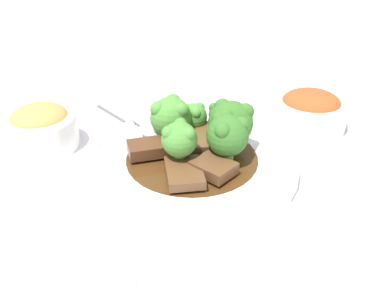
{
  "coord_description": "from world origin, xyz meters",
  "views": [
    {
      "loc": [
        0.18,
        0.42,
        0.3
      ],
      "look_at": [
        0.0,
        0.0,
        0.03
      ],
      "focal_mm": 42.0,
      "sensor_mm": 36.0,
      "label": 1
    }
  ],
  "objects_px": {
    "broccoli_floret_2": "(222,115)",
    "broccoli_floret_4": "(227,135)",
    "broccoli_floret_3": "(179,139)",
    "serving_spoon": "(152,127)",
    "beef_strip_2": "(154,147)",
    "broccoli_floret_0": "(171,116)",
    "broccoli_floret_1": "(231,122)",
    "sauce_dish": "(289,284)",
    "beef_strip_1": "(184,173)",
    "side_bowl_appetizer": "(41,127)",
    "main_plate": "(192,161)",
    "beef_strip_3": "(214,167)",
    "beef_strip_0": "(198,139)",
    "side_bowl_kimchi": "(310,111)",
    "broccoli_floret_5": "(194,116)"
  },
  "relations": [
    {
      "from": "broccoli_floret_0",
      "to": "sauce_dish",
      "type": "height_order",
      "value": "broccoli_floret_0"
    },
    {
      "from": "broccoli_floret_4",
      "to": "broccoli_floret_3",
      "type": "bearing_deg",
      "value": -13.36
    },
    {
      "from": "main_plate",
      "to": "side_bowl_kimchi",
      "type": "relative_size",
      "value": 2.55
    },
    {
      "from": "main_plate",
      "to": "sauce_dish",
      "type": "bearing_deg",
      "value": 90.35
    },
    {
      "from": "broccoli_floret_5",
      "to": "sauce_dish",
      "type": "xyz_separation_m",
      "value": [
        0.02,
        0.26,
        -0.04
      ]
    },
    {
      "from": "broccoli_floret_4",
      "to": "beef_strip_1",
      "type": "bearing_deg",
      "value": 13.24
    },
    {
      "from": "beef_strip_1",
      "to": "beef_strip_2",
      "type": "xyz_separation_m",
      "value": [
        0.01,
        -0.06,
        0.0
      ]
    },
    {
      "from": "beef_strip_2",
      "to": "serving_spoon",
      "type": "height_order",
      "value": "same"
    },
    {
      "from": "beef_strip_2",
      "to": "sauce_dish",
      "type": "relative_size",
      "value": 1.09
    },
    {
      "from": "beef_strip_2",
      "to": "broccoli_floret_2",
      "type": "distance_m",
      "value": 0.1
    },
    {
      "from": "main_plate",
      "to": "broccoli_floret_0",
      "type": "xyz_separation_m",
      "value": [
        0.01,
        -0.05,
        0.04
      ]
    },
    {
      "from": "broccoli_floret_2",
      "to": "side_bowl_appetizer",
      "type": "xyz_separation_m",
      "value": [
        0.21,
        -0.1,
        -0.02
      ]
    },
    {
      "from": "broccoli_floret_1",
      "to": "broccoli_floret_5",
      "type": "xyz_separation_m",
      "value": [
        0.03,
        -0.05,
        -0.01
      ]
    },
    {
      "from": "beef_strip_1",
      "to": "broccoli_floret_3",
      "type": "height_order",
      "value": "broccoli_floret_3"
    },
    {
      "from": "broccoli_floret_0",
      "to": "broccoli_floret_4",
      "type": "height_order",
      "value": "same"
    },
    {
      "from": "broccoli_floret_2",
      "to": "beef_strip_2",
      "type": "bearing_deg",
      "value": 3.96
    },
    {
      "from": "beef_strip_2",
      "to": "side_bowl_appetizer",
      "type": "relative_size",
      "value": 0.71
    },
    {
      "from": "broccoli_floret_3",
      "to": "beef_strip_0",
      "type": "bearing_deg",
      "value": -138.31
    },
    {
      "from": "beef_strip_1",
      "to": "side_bowl_appetizer",
      "type": "distance_m",
      "value": 0.21
    },
    {
      "from": "beef_strip_1",
      "to": "serving_spoon",
      "type": "xyz_separation_m",
      "value": [
        -0.0,
        -0.11,
        0.0
      ]
    },
    {
      "from": "beef_strip_1",
      "to": "sauce_dish",
      "type": "height_order",
      "value": "beef_strip_1"
    },
    {
      "from": "broccoli_floret_0",
      "to": "broccoli_floret_1",
      "type": "distance_m",
      "value": 0.08
    },
    {
      "from": "beef_strip_0",
      "to": "broccoli_floret_3",
      "type": "bearing_deg",
      "value": 41.69
    },
    {
      "from": "beef_strip_2",
      "to": "beef_strip_3",
      "type": "bearing_deg",
      "value": 125.15
    },
    {
      "from": "serving_spoon",
      "to": "main_plate",
      "type": "bearing_deg",
      "value": 108.55
    },
    {
      "from": "beef_strip_0",
      "to": "side_bowl_kimchi",
      "type": "relative_size",
      "value": 0.75
    },
    {
      "from": "beef_strip_0",
      "to": "sauce_dish",
      "type": "xyz_separation_m",
      "value": [
        0.02,
        0.23,
        -0.02
      ]
    },
    {
      "from": "broccoli_floret_0",
      "to": "beef_strip_2",
      "type": "bearing_deg",
      "value": 37.95
    },
    {
      "from": "broccoli_floret_0",
      "to": "broccoli_floret_1",
      "type": "height_order",
      "value": "broccoli_floret_1"
    },
    {
      "from": "beef_strip_3",
      "to": "broccoli_floret_2",
      "type": "height_order",
      "value": "broccoli_floret_2"
    },
    {
      "from": "broccoli_floret_0",
      "to": "serving_spoon",
      "type": "distance_m",
      "value": 0.04
    },
    {
      "from": "broccoli_floret_3",
      "to": "serving_spoon",
      "type": "bearing_deg",
      "value": -87.11
    },
    {
      "from": "beef_strip_2",
      "to": "broccoli_floret_3",
      "type": "height_order",
      "value": "broccoli_floret_3"
    },
    {
      "from": "broccoli_floret_0",
      "to": "beef_strip_3",
      "type": "bearing_deg",
      "value": 99.72
    },
    {
      "from": "broccoli_floret_2",
      "to": "broccoli_floret_4",
      "type": "distance_m",
      "value": 0.06
    },
    {
      "from": "main_plate",
      "to": "side_bowl_appetizer",
      "type": "relative_size",
      "value": 2.77
    },
    {
      "from": "beef_strip_3",
      "to": "beef_strip_2",
      "type": "bearing_deg",
      "value": -54.85
    },
    {
      "from": "broccoli_floret_1",
      "to": "main_plate",
      "type": "bearing_deg",
      "value": -0.63
    },
    {
      "from": "beef_strip_3",
      "to": "sauce_dish",
      "type": "relative_size",
      "value": 0.93
    },
    {
      "from": "beef_strip_0",
      "to": "side_bowl_appetizer",
      "type": "relative_size",
      "value": 0.82
    },
    {
      "from": "beef_strip_0",
      "to": "broccoli_floret_5",
      "type": "bearing_deg",
      "value": -104.44
    },
    {
      "from": "broccoli_floret_3",
      "to": "broccoli_floret_5",
      "type": "bearing_deg",
      "value": -125.05
    },
    {
      "from": "beef_strip_3",
      "to": "serving_spoon",
      "type": "distance_m",
      "value": 0.12
    },
    {
      "from": "broccoli_floret_1",
      "to": "beef_strip_0",
      "type": "bearing_deg",
      "value": -31.57
    },
    {
      "from": "beef_strip_1",
      "to": "sauce_dish",
      "type": "xyz_separation_m",
      "value": [
        -0.03,
        0.17,
        -0.02
      ]
    },
    {
      "from": "beef_strip_3",
      "to": "broccoli_floret_3",
      "type": "relative_size",
      "value": 1.06
    },
    {
      "from": "broccoli_floret_5",
      "to": "beef_strip_0",
      "type": "bearing_deg",
      "value": 75.56
    },
    {
      "from": "beef_strip_3",
      "to": "broccoli_floret_1",
      "type": "height_order",
      "value": "broccoli_floret_1"
    },
    {
      "from": "beef_strip_2",
      "to": "main_plate",
      "type": "bearing_deg",
      "value": 150.52
    },
    {
      "from": "beef_strip_0",
      "to": "broccoli_floret_0",
      "type": "relative_size",
      "value": 1.35
    }
  ]
}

